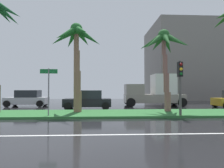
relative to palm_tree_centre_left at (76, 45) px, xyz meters
The scene contains 11 objects.
ground_plane 5.22m from the palm_tree_centre_left, 65.13° to the left, with size 90.00×42.00×0.10m, color black.
near_lane_divider_stripe 8.24m from the palm_tree_centre_left, 87.69° to the right, with size 81.00×0.14×0.01m, color white.
median_strip 5.09m from the palm_tree_centre_left, 59.32° to the right, with size 85.50×4.00×0.15m, color #2D6B33.
palm_tree_centre_left is the anchor object (origin of this frame).
palm_tree_centre 6.79m from the palm_tree_centre_left, ahead, with size 4.00×4.06×6.35m.
traffic_signal_median_right 7.74m from the palm_tree_centre_left, 17.09° to the right, with size 0.28×0.43×3.52m.
street_name_sign 3.88m from the palm_tree_centre_left, 127.78° to the right, with size 1.10×0.08×3.00m.
car_in_traffic_second 9.85m from the palm_tree_centre_left, 133.24° to the left, with size 4.30×2.02×1.72m.
car_in_traffic_third 5.54m from the palm_tree_centre_left, 79.67° to the left, with size 4.30×2.02×1.72m.
box_truck_lead 10.57m from the palm_tree_centre_left, 39.65° to the left, with size 6.40×2.64×3.46m.
building_far_right 29.86m from the palm_tree_centre_left, 43.16° to the left, with size 21.47×11.84×13.48m.
Camera 1 is at (1.73, -5.55, 1.83)m, focal length 30.05 mm.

